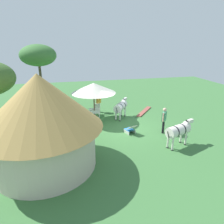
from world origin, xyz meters
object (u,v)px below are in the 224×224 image
object	(u,v)px
thatched_hut	(42,119)
standing_watcher	(164,118)
striped_lounge_chair	(130,129)
zebra_by_umbrella	(179,130)
acacia_tree_right_background	(38,56)
zebra_nearest_camera	(121,106)
patio_chair_west_end	(90,119)
guest_beside_umbrella	(99,101)
patio_chair_near_hut	(97,108)
patio_dining_table	(94,112)
shade_umbrella	(94,88)

from	to	relation	value
thatched_hut	standing_watcher	world-z (taller)	thatched_hut
striped_lounge_chair	zebra_by_umbrella	bearing A→B (deg)	-64.56
thatched_hut	acacia_tree_right_background	distance (m)	8.56
zebra_by_umbrella	thatched_hut	bearing A→B (deg)	-108.89
zebra_nearest_camera	zebra_by_umbrella	size ratio (longest dim) A/B	0.89
zebra_by_umbrella	striped_lounge_chair	bearing A→B (deg)	-157.81
patio_chair_west_end	zebra_by_umbrella	size ratio (longest dim) A/B	0.43
thatched_hut	striped_lounge_chair	xyz separation A→B (m)	(2.52, -5.14, -2.18)
guest_beside_umbrella	zebra_by_umbrella	xyz separation A→B (m)	(-6.95, -3.47, 0.04)
patio_chair_near_hut	striped_lounge_chair	distance (m)	4.36
patio_dining_table	patio_chair_west_end	xyz separation A→B (m)	(-1.06, 0.49, -0.13)
patio_chair_near_hut	thatched_hut	bearing A→B (deg)	81.75
patio_dining_table	zebra_nearest_camera	distance (m)	2.12
guest_beside_umbrella	zebra_by_umbrella	distance (m)	7.77
striped_lounge_chair	zebra_by_umbrella	size ratio (longest dim) A/B	0.44
guest_beside_umbrella	patio_dining_table	bearing A→B (deg)	30.55
shade_umbrella	patio_dining_table	world-z (taller)	shade_umbrella
standing_watcher	zebra_by_umbrella	xyz separation A→B (m)	(-1.85, 0.02, -0.05)
shade_umbrella	zebra_nearest_camera	distance (m)	2.61
guest_beside_umbrella	zebra_by_umbrella	world-z (taller)	guest_beside_umbrella
guest_beside_umbrella	acacia_tree_right_background	size ratio (longest dim) A/B	0.29
guest_beside_umbrella	acacia_tree_right_background	distance (m)	6.00
standing_watcher	zebra_nearest_camera	bearing A→B (deg)	71.31
patio_chair_near_hut	striped_lounge_chair	bearing A→B (deg)	131.12
shade_umbrella	patio_chair_near_hut	xyz separation A→B (m)	(1.09, -0.41, -1.99)
patio_chair_near_hut	zebra_by_umbrella	world-z (taller)	zebra_by_umbrella
shade_umbrella	patio_chair_west_end	distance (m)	2.31
standing_watcher	acacia_tree_right_background	world-z (taller)	acacia_tree_right_background
patio_chair_near_hut	guest_beside_umbrella	xyz separation A→B (m)	(0.58, -0.21, 0.44)
thatched_hut	shade_umbrella	xyz separation A→B (m)	(5.51, -3.20, 0.07)
patio_chair_near_hut	shade_umbrella	bearing A→B (deg)	90.00
guest_beside_umbrella	zebra_nearest_camera	distance (m)	2.33
shade_umbrella	striped_lounge_chair	bearing A→B (deg)	-146.87
patio_chair_near_hut	zebra_nearest_camera	size ratio (longest dim) A/B	0.49
shade_umbrella	zebra_nearest_camera	bearing A→B (deg)	-93.63
patio_chair_near_hut	zebra_by_umbrella	xyz separation A→B (m)	(-6.37, -3.67, 0.48)
patio_dining_table	standing_watcher	distance (m)	5.36
patio_dining_table	guest_beside_umbrella	world-z (taller)	guest_beside_umbrella
thatched_hut	zebra_nearest_camera	world-z (taller)	thatched_hut
thatched_hut	standing_watcher	xyz separation A→B (m)	(2.08, -7.30, -1.39)
standing_watcher	zebra_nearest_camera	distance (m)	3.86
zebra_nearest_camera	standing_watcher	bearing A→B (deg)	-22.23
patio_dining_table	standing_watcher	bearing A→B (deg)	-129.89
standing_watcher	shade_umbrella	bearing A→B (deg)	90.03
shade_umbrella	standing_watcher	bearing A→B (deg)	-129.89
striped_lounge_chair	acacia_tree_right_background	bearing A→B (deg)	118.61
standing_watcher	guest_beside_umbrella	bearing A→B (deg)	74.31
patio_chair_near_hut	standing_watcher	distance (m)	5.86
patio_chair_west_end	guest_beside_umbrella	size ratio (longest dim) A/B	0.56
shade_umbrella	guest_beside_umbrella	xyz separation A→B (m)	(1.67, -0.61, -1.55)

